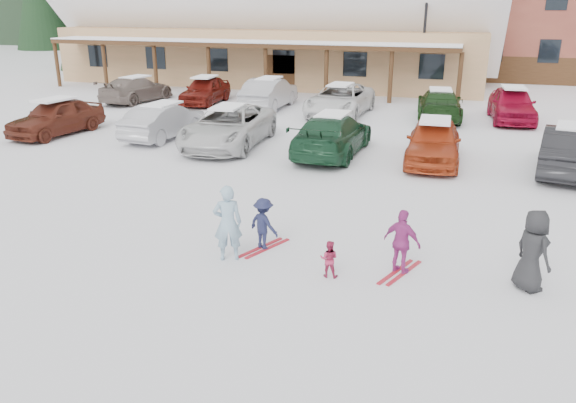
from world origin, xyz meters
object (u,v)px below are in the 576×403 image
(parked_car_10, at_px, (340,100))
(parked_car_12, at_px, (512,104))
(parked_car_4, at_px, (434,141))
(parked_car_7, at_px, (136,89))
(child_navy, at_px, (264,224))
(parked_car_1, at_px, (164,121))
(day_lodge, at_px, (275,22))
(parked_car_2, at_px, (228,126))
(parked_car_8, at_px, (205,90))
(adult_skier, at_px, (228,223))
(parked_car_9, at_px, (269,93))
(child_magenta, at_px, (402,242))
(parked_car_11, at_px, (439,105))
(parked_car_0, at_px, (56,117))
(lamp_post, at_px, (424,33))
(parked_car_3, at_px, (332,134))
(parked_car_5, at_px, (570,150))
(bystander_dark, at_px, (533,251))
(toddler_red, at_px, (329,259))

(parked_car_10, xyz_separation_m, parked_car_12, (7.93, 0.91, 0.03))
(parked_car_4, bearing_deg, parked_car_7, 152.94)
(child_navy, height_order, parked_car_1, parked_car_1)
(parked_car_4, relative_size, parked_car_10, 0.81)
(day_lodge, relative_size, parked_car_2, 5.30)
(parked_car_7, relative_size, parked_car_8, 1.11)
(child_navy, bearing_deg, parked_car_2, -38.18)
(adult_skier, xyz_separation_m, parked_car_1, (-7.02, 9.86, -0.14))
(parked_car_9, bearing_deg, parked_car_8, -4.66)
(child_magenta, height_order, parked_car_11, parked_car_11)
(parked_car_11, bearing_deg, parked_car_8, -8.20)
(child_navy, bearing_deg, day_lodge, -47.77)
(parked_car_8, bearing_deg, parked_car_4, -37.15)
(adult_skier, bearing_deg, parked_car_0, -62.88)
(lamp_post, bearing_deg, child_magenta, -86.18)
(parked_car_3, distance_m, parked_car_10, 7.59)
(day_lodge, xyz_separation_m, parked_car_8, (-0.58, -10.35, -3.22))
(adult_skier, height_order, parked_car_0, adult_skier)
(parked_car_5, height_order, parked_car_10, parked_car_5)
(lamp_post, relative_size, adult_skier, 3.80)
(bystander_dark, xyz_separation_m, parked_car_8, (-15.00, 17.39, -0.09))
(parked_car_2, bearing_deg, toddler_red, -59.63)
(parked_car_2, distance_m, parked_car_11, 10.75)
(day_lodge, distance_m, parked_car_5, 25.19)
(day_lodge, bearing_deg, child_magenta, -66.69)
(child_magenta, height_order, parked_car_8, parked_car_8)
(day_lodge, relative_size, lamp_post, 4.56)
(parked_car_11, bearing_deg, day_lodge, -47.94)
(parked_car_4, distance_m, parked_car_10, 8.97)
(parked_car_10, xyz_separation_m, parked_car_11, (4.70, 0.36, -0.05))
(child_magenta, bearing_deg, parked_car_10, -51.72)
(bystander_dark, height_order, parked_car_5, bystander_dark)
(parked_car_2, height_order, parked_car_8, parked_car_2)
(parked_car_12, bearing_deg, parked_car_9, 176.86)
(bystander_dark, relative_size, parked_car_4, 0.37)
(parked_car_1, bearing_deg, parked_car_11, -140.65)
(parked_car_0, distance_m, parked_car_3, 11.74)
(parked_car_0, height_order, parked_car_4, parked_car_4)
(day_lodge, xyz_separation_m, parked_car_7, (-4.48, -10.93, -3.25))
(child_navy, relative_size, parked_car_1, 0.28)
(parked_car_0, relative_size, parked_car_11, 0.90)
(day_lodge, xyz_separation_m, parked_car_3, (8.48, -18.90, -3.20))
(parked_car_12, bearing_deg, bystander_dark, -96.22)
(day_lodge, distance_m, parked_car_12, 18.65)
(parked_car_0, height_order, parked_car_3, parked_car_3)
(parked_car_8, relative_size, parked_car_9, 0.90)
(parked_car_0, bearing_deg, parked_car_12, 32.79)
(parked_car_1, relative_size, parked_car_8, 1.00)
(parked_car_9, bearing_deg, toddler_red, 113.40)
(parked_car_2, bearing_deg, adult_skier, -69.83)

